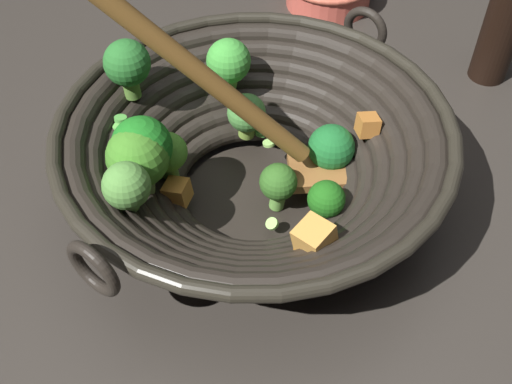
{
  "coord_description": "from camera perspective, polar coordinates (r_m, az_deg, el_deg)",
  "views": [
    {
      "loc": [
        -0.13,
        -0.42,
        0.49
      ],
      "look_at": [
        -0.0,
        -0.02,
        0.03
      ],
      "focal_mm": 43.38,
      "sensor_mm": 36.0,
      "label": 1
    }
  ],
  "objects": [
    {
      "name": "soy_sauce_bottle",
      "position": [
        0.83,
        22.02,
        14.73
      ],
      "size": [
        0.05,
        0.05,
        0.21
      ],
      "color": "black",
      "rests_on": "ground"
    },
    {
      "name": "wok",
      "position": [
        0.61,
        -0.48,
        3.75
      ],
      "size": [
        0.39,
        0.39,
        0.26
      ],
      "color": "black",
      "rests_on": "ground"
    },
    {
      "name": "ground_plane",
      "position": [
        0.66,
        -0.1,
        -0.72
      ],
      "size": [
        4.0,
        4.0,
        0.0
      ],
      "primitive_type": "plane",
      "color": "#332D28"
    }
  ]
}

